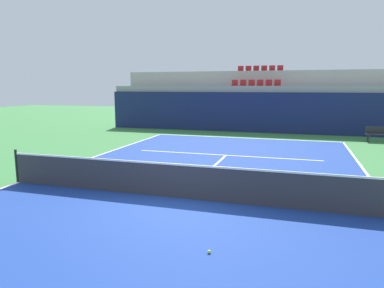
# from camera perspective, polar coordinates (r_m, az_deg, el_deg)

# --- Properties ---
(ground_plane) EXTENTS (80.00, 80.00, 0.00)m
(ground_plane) POSITION_cam_1_polar(r_m,az_deg,el_deg) (9.84, -2.14, -8.80)
(ground_plane) COLOR #387A3D
(court_surface) EXTENTS (11.00, 24.00, 0.01)m
(court_surface) POSITION_cam_1_polar(r_m,az_deg,el_deg) (9.84, -2.14, -8.77)
(court_surface) COLOR navy
(court_surface) RESTS_ON ground_plane
(baseline_far) EXTENTS (11.00, 0.10, 0.00)m
(baseline_far) POSITION_cam_1_polar(r_m,az_deg,el_deg) (21.22, 8.58, 0.96)
(baseline_far) COLOR white
(baseline_far) RESTS_ON court_surface
(sideline_left) EXTENTS (0.10, 24.00, 0.00)m
(sideline_left) POSITION_cam_1_polar(r_m,az_deg,el_deg) (12.66, -26.24, -5.59)
(sideline_left) COLOR white
(sideline_left) RESTS_ON court_surface
(service_line_far) EXTENTS (8.26, 0.10, 0.00)m
(service_line_far) POSITION_cam_1_polar(r_m,az_deg,el_deg) (15.83, 5.54, -1.82)
(service_line_far) COLOR white
(service_line_far) RESTS_ON court_surface
(centre_service_line) EXTENTS (0.10, 6.40, 0.00)m
(centre_service_line) POSITION_cam_1_polar(r_m,az_deg,el_deg) (12.78, 2.62, -4.48)
(centre_service_line) COLOR white
(centre_service_line) RESTS_ON court_surface
(back_wall) EXTENTS (20.56, 0.30, 2.68)m
(back_wall) POSITION_cam_1_polar(r_m,az_deg,el_deg) (24.03, 9.74, 5.08)
(back_wall) COLOR navy
(back_wall) RESTS_ON ground_plane
(stands_tier_lower) EXTENTS (20.56, 2.40, 3.10)m
(stands_tier_lower) POSITION_cam_1_polar(r_m,az_deg,el_deg) (25.35, 10.16, 5.76)
(stands_tier_lower) COLOR #9E9E99
(stands_tier_lower) RESTS_ON ground_plane
(stands_tier_upper) EXTENTS (20.56, 2.40, 4.20)m
(stands_tier_upper) POSITION_cam_1_polar(r_m,az_deg,el_deg) (27.71, 10.81, 7.17)
(stands_tier_upper) COLOR #9E9E99
(stands_tier_upper) RESTS_ON ground_plane
(seating_row_lower) EXTENTS (3.42, 0.44, 0.44)m
(seating_row_lower) POSITION_cam_1_polar(r_m,az_deg,el_deg) (25.40, 10.29, 9.54)
(seating_row_lower) COLOR maroon
(seating_row_lower) RESTS_ON stands_tier_lower
(seating_row_upper) EXTENTS (3.42, 0.44, 0.44)m
(seating_row_upper) POSITION_cam_1_polar(r_m,az_deg,el_deg) (27.81, 10.97, 11.75)
(seating_row_upper) COLOR maroon
(seating_row_upper) RESTS_ON stands_tier_upper
(tennis_net) EXTENTS (11.08, 0.08, 1.07)m
(tennis_net) POSITION_cam_1_polar(r_m,az_deg,el_deg) (9.69, -2.15, -5.94)
(tennis_net) COLOR black
(tennis_net) RESTS_ON court_surface
(player_bench) EXTENTS (1.50, 0.40, 0.85)m
(player_bench) POSITION_cam_1_polar(r_m,az_deg,el_deg) (21.98, 28.23, 1.54)
(player_bench) COLOR #232328
(player_bench) RESTS_ON ground_plane
(tennis_ball_1) EXTENTS (0.07, 0.07, 0.07)m
(tennis_ball_1) POSITION_cam_1_polar(r_m,az_deg,el_deg) (6.79, 2.80, -17.05)
(tennis_ball_1) COLOR #CCE033
(tennis_ball_1) RESTS_ON court_surface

